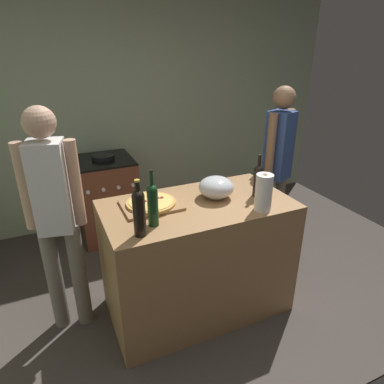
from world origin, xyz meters
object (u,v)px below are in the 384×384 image
Objects in this scene: mixing_bowl at (216,187)px; person_in_red at (277,165)px; stove at (107,198)px; person_in_stripes at (55,212)px; paper_towel_roll at (264,193)px; wine_bottle_amber at (139,211)px; wine_bottle_clear at (153,203)px; pizza at (151,202)px; wine_bottle_dark at (258,179)px.

mixing_bowl is 0.90m from person_in_red.
stove is 1.42m from person_in_stripes.
person_in_red is at bearing 46.72° from paper_towel_roll.
stove is at bearing 66.33° from person_in_stripes.
wine_bottle_amber is at bearing -93.03° from stove.
person_in_red is at bearing 5.41° from person_in_stripes.
paper_towel_roll is at bearing -7.69° from wine_bottle_clear.
person_in_red is (1.31, 0.31, -0.01)m from pizza.
mixing_bowl is at bearing 23.98° from wine_bottle_amber.
pizza is at bearing 75.62° from wine_bottle_clear.
person_in_stripes reaches higher than mixing_bowl.
wine_bottle_clear is 1.50m from person_in_red.
paper_towel_roll is 0.16× the size of person_in_stripes.
wine_bottle_clear is 1.72m from stove.
wine_bottle_clear is (-0.55, -0.21, 0.07)m from mixing_bowl.
wine_bottle_amber is 0.66m from person_in_stripes.
paper_towel_roll is 0.75m from wine_bottle_clear.
paper_towel_roll is 0.28× the size of stove.
person_in_stripes reaches higher than wine_bottle_clear.
person_in_red reaches higher than pizza.
mixing_bowl is 0.73m from wine_bottle_amber.
wine_bottle_amber is (-0.11, -0.08, 0.01)m from wine_bottle_clear.
person_in_stripes is 1.94m from person_in_red.
wine_bottle_amber is at bearing -156.02° from mixing_bowl.
wine_bottle_amber is (-0.86, 0.02, 0.03)m from paper_towel_roll.
paper_towel_roll is 1.97m from stove.
wine_bottle_dark is 0.71m from person_in_red.
stove is 1.81m from person_in_red.
pizza is 1.44m from stove.
wine_bottle_dark is 0.86m from wine_bottle_clear.
person_in_red is at bearing 13.33° from pizza.
wine_bottle_dark reaches higher than pizza.
pizza is at bearing 169.41° from wine_bottle_dark.
person_in_red is (0.53, 0.46, -0.11)m from wine_bottle_dark.
wine_bottle_dark is 0.35× the size of stove.
stove is at bearing 86.97° from wine_bottle_amber.
mixing_bowl is 0.16× the size of person_in_red.
person_in_stripes is at bearing 168.32° from pizza.
wine_bottle_amber reaches higher than wine_bottle_dark.
wine_bottle_dark is 0.19× the size of person_in_red.
wine_bottle_clear is at bearing -159.14° from mixing_bowl.
pizza is at bearing 174.10° from mixing_bowl.
paper_towel_roll reaches higher than pizza.
pizza is at bearing 151.96° from paper_towel_roll.
wine_bottle_clear is at bearing -35.15° from person_in_stripes.
wine_bottle_dark reaches higher than mixing_bowl.
wine_bottle_clear is 0.40× the size of stove.
mixing_bowl is at bearing 121.78° from paper_towel_roll.
pizza is 1.33× the size of mixing_bowl.
wine_bottle_dark is 0.87× the size of wine_bottle_clear.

